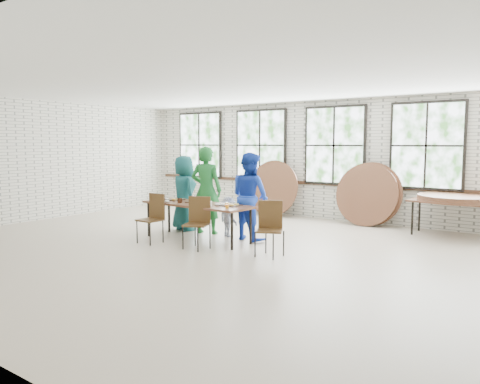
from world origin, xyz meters
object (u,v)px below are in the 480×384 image
object	(u,v)px
dining_table	(197,206)
storage_table	(456,204)
chair_near_left	(153,214)
chair_near_right	(198,218)

from	to	relation	value
dining_table	storage_table	distance (m)	5.29
dining_table	chair_near_left	distance (m)	0.87
chair_near_left	chair_near_right	bearing A→B (deg)	8.34
dining_table	chair_near_left	bearing A→B (deg)	-128.12
chair_near_left	storage_table	world-z (taller)	chair_near_left
chair_near_left	storage_table	distance (m)	6.15
dining_table	chair_near_right	world-z (taller)	chair_near_right
storage_table	chair_near_right	bearing A→B (deg)	-129.36
chair_near_left	storage_table	bearing A→B (deg)	42.25
chair_near_right	storage_table	bearing A→B (deg)	24.87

